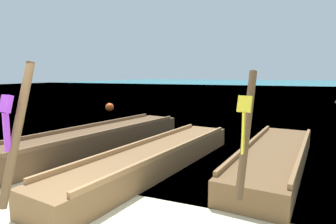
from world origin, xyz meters
TOP-DOWN VIEW (x-y plane):
  - sea_water at (0.00, 62.00)m, footprint 120.00×120.00m
  - longtail_boat_blue_ribbon at (-2.60, 4.49)m, footprint 2.53×7.41m
  - longtail_boat_violet_ribbon at (-0.16, 3.49)m, footprint 2.12×7.09m
  - longtail_boat_yellow_ribbon at (2.57, 4.78)m, footprint 1.94×6.34m
  - mooring_buoy_near at (-7.58, 12.47)m, footprint 0.53×0.53m

SIDE VIEW (x-z plane):
  - sea_water at x=0.00m, z-range 0.00..0.00m
  - longtail_boat_yellow_ribbon at x=2.57m, z-range -0.94..1.47m
  - mooring_buoy_near at x=-7.58m, z-range 0.00..0.54m
  - longtail_boat_violet_ribbon at x=-0.16m, z-range -0.98..1.55m
  - longtail_boat_blue_ribbon at x=-2.60m, z-range -1.04..1.70m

